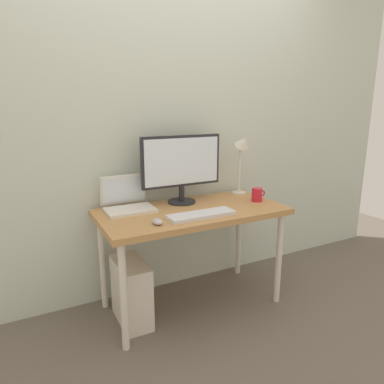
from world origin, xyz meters
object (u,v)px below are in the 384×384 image
laptop (127,201)px  keyboard (201,215)px  desk (192,219)px  mouse (157,222)px  monitor (182,165)px  computer_tower (131,292)px  coffee_mug (257,195)px  desk_lamp (243,151)px

laptop → keyboard: laptop is taller
desk → mouse: (-0.32, -0.18, 0.09)m
monitor → computer_tower: (-0.46, -0.17, -0.78)m
mouse → coffee_mug: 0.85m
monitor → mouse: 0.55m
monitor → keyboard: size_ratio=1.35×
keyboard → coffee_mug: 0.55m
desk → desk_lamp: 0.69m
monitor → computer_tower: 0.92m
laptop → keyboard: bearing=-45.1°
mouse → keyboard: bearing=1.6°
laptop → coffee_mug: laptop is taller
desk_lamp → mouse: size_ratio=5.28×
coffee_mug → desk: bearing=175.8°
desk → monitor: (0.01, 0.18, 0.35)m
monitor → coffee_mug: size_ratio=5.36×
keyboard → laptop: bearing=134.9°
mouse → coffee_mug: bearing=9.6°
laptop → mouse: bearing=-80.1°
coffee_mug → computer_tower: 1.11m
mouse → monitor: bearing=47.2°
computer_tower → coffee_mug: bearing=-2.5°
desk → computer_tower: (-0.45, 0.00, -0.43)m
coffee_mug → mouse: bearing=-170.4°
monitor → desk: bearing=-93.1°
keyboard → mouse: mouse is taller
mouse → desk_lamp: bearing=22.9°
desk_lamp → keyboard: (-0.55, -0.35, -0.33)m
mouse → coffee_mug: (0.84, 0.14, 0.03)m
monitor → laptop: size_ratio=1.86×
laptop → computer_tower: 0.60m
monitor → desk_lamp: bearing=0.1°
desk → desk_lamp: (0.53, 0.18, 0.41)m
desk → monitor: bearing=86.9°
computer_tower → keyboard: bearing=-22.3°
desk → mouse: bearing=-150.9°
coffee_mug → computer_tower: bearing=177.5°
monitor → computer_tower: monitor is taller
desk → laptop: 0.45m
desk_lamp → laptop: bearing=179.0°
laptop → keyboard: 0.52m
monitor → laptop: bearing=177.5°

